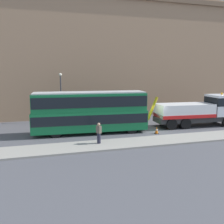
# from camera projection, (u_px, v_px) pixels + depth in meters

# --- Properties ---
(ground_plane) EXTENTS (120.00, 120.00, 0.00)m
(ground_plane) POSITION_uv_depth(u_px,v_px,m) (151.00, 130.00, 25.00)
(ground_plane) COLOR #4C4C51
(near_kerb) EXTENTS (60.00, 2.80, 0.15)m
(near_kerb) POSITION_uv_depth(u_px,v_px,m) (171.00, 140.00, 21.00)
(near_kerb) COLOR gray
(near_kerb) RESTS_ON ground_plane
(building_facade) EXTENTS (60.00, 1.50, 16.00)m
(building_facade) POSITION_uv_depth(u_px,v_px,m) (125.00, 56.00, 31.96)
(building_facade) COLOR #9E7A5B
(building_facade) RESTS_ON ground_plane
(recovery_tow_truck) EXTENTS (10.21, 3.15, 3.67)m
(recovery_tow_truck) POSITION_uv_depth(u_px,v_px,m) (199.00, 110.00, 26.50)
(recovery_tow_truck) COLOR #2D2D2D
(recovery_tow_truck) RESTS_ON ground_plane
(double_decker_bus) EXTENTS (11.15, 3.18, 4.06)m
(double_decker_bus) POSITION_uv_depth(u_px,v_px,m) (90.00, 111.00, 23.21)
(double_decker_bus) COLOR #146B38
(double_decker_bus) RESTS_ON ground_plane
(pedestrian_onlooker) EXTENTS (0.43, 0.48, 1.71)m
(pedestrian_onlooker) POSITION_uv_depth(u_px,v_px,m) (99.00, 133.00, 19.49)
(pedestrian_onlooker) COLOR #232333
(pedestrian_onlooker) RESTS_ON near_kerb
(traffic_cone_near_bus) EXTENTS (0.36, 0.36, 0.72)m
(traffic_cone_near_bus) POSITION_uv_depth(u_px,v_px,m) (157.00, 130.00, 23.24)
(traffic_cone_near_bus) COLOR orange
(traffic_cone_near_bus) RESTS_ON ground_plane
(street_lamp) EXTENTS (0.36, 0.36, 5.83)m
(street_lamp) POSITION_uv_depth(u_px,v_px,m) (61.00, 93.00, 28.31)
(street_lamp) COLOR #38383D
(street_lamp) RESTS_ON ground_plane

